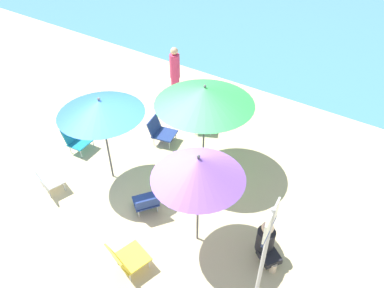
{
  "coord_description": "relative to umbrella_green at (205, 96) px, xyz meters",
  "views": [
    {
      "loc": [
        3.71,
        -3.9,
        5.58
      ],
      "look_at": [
        0.27,
        1.13,
        0.7
      ],
      "focal_mm": 33.87,
      "sensor_mm": 36.0,
      "label": 1
    }
  ],
  "objects": [
    {
      "name": "beach_chair_c",
      "position": [
        -2.77,
        -1.24,
        -1.47
      ],
      "size": [
        0.56,
        0.59,
        0.68
      ],
      "rotation": [
        0.0,
        0.0,
        0.1
      ],
      "color": "teal",
      "rests_on": "ground_plane"
    },
    {
      "name": "beach_chair_d",
      "position": [
        -0.13,
        -1.83,
        -1.56
      ],
      "size": [
        0.68,
        0.68,
        0.53
      ],
      "rotation": [
        0.0,
        0.0,
        2.52
      ],
      "color": "navy",
      "rests_on": "ground_plane"
    },
    {
      "name": "beach_chair_b",
      "position": [
        -2.22,
        -2.55,
        -1.49
      ],
      "size": [
        0.63,
        0.6,
        0.59
      ],
      "rotation": [
        0.0,
        0.0,
        1.3
      ],
      "color": "white",
      "rests_on": "ground_plane"
    },
    {
      "name": "umbrella_blue",
      "position": [
        -1.43,
        -1.47,
        -0.01
      ],
      "size": [
        1.7,
        1.7,
        2.03
      ],
      "color": "#4C4C51",
      "rests_on": "ground_plane"
    },
    {
      "name": "umbrella_green",
      "position": [
        0.0,
        0.0,
        0.0
      ],
      "size": [
        2.05,
        2.05,
        2.07
      ],
      "color": "#4C4C51",
      "rests_on": "ground_plane"
    },
    {
      "name": "sea_water",
      "position": [
        -0.39,
        11.78,
        -1.82
      ],
      "size": [
        40.0,
        16.0,
        0.01
      ],
      "primitive_type": "cube",
      "color": "teal",
      "rests_on": "ground_plane"
    },
    {
      "name": "beach_chair_e",
      "position": [
        -1.33,
        0.12,
        -1.5
      ],
      "size": [
        0.7,
        0.63,
        0.62
      ],
      "rotation": [
        0.0,
        0.0,
        0.24
      ],
      "color": "navy",
      "rests_on": "ground_plane"
    },
    {
      "name": "warning_sign",
      "position": [
        2.48,
        -2.32,
        -0.34
      ],
      "size": [
        0.08,
        0.54,
        2.25
      ],
      "rotation": [
        0.0,
        0.0,
        0.11
      ],
      "color": "#ADADB2",
      "rests_on": "ground_plane"
    },
    {
      "name": "person_c",
      "position": [
        2.24,
        -1.47,
        -1.41
      ],
      "size": [
        0.54,
        0.49,
        0.86
      ],
      "rotation": [
        0.0,
        0.0,
        5.7
      ],
      "color": "black",
      "rests_on": "ground_plane"
    },
    {
      "name": "beach_chair_f",
      "position": [
        0.43,
        -3.02,
        -1.48
      ],
      "size": [
        0.65,
        0.69,
        0.65
      ],
      "rotation": [
        0.0,
        0.0,
        1.31
      ],
      "color": "gold",
      "rests_on": "ground_plane"
    },
    {
      "name": "person_a",
      "position": [
        -2.01,
        1.68,
        -0.94
      ],
      "size": [
        0.27,
        0.27,
        1.73
      ],
      "rotation": [
        0.0,
        0.0,
        3.12
      ],
      "color": "#DB3866",
      "rests_on": "ground_plane"
    },
    {
      "name": "ground_plane",
      "position": [
        -0.39,
        -1.39,
        -1.82
      ],
      "size": [
        40.0,
        40.0,
        0.0
      ],
      "primitive_type": "plane",
      "color": "#D3BC8C"
    },
    {
      "name": "umbrella_purple",
      "position": [
        1.04,
        -1.8,
        -0.06
      ],
      "size": [
        1.53,
        1.53,
        2.03
      ],
      "color": "#4C4C51",
      "rests_on": "ground_plane"
    },
    {
      "name": "beach_chair_a",
      "position": [
        -0.72,
        1.17,
        -1.5
      ],
      "size": [
        0.67,
        0.66,
        0.61
      ],
      "rotation": [
        0.0,
        0.0,
        -1.12
      ],
      "color": "teal",
      "rests_on": "ground_plane"
    },
    {
      "name": "person_b",
      "position": [
        -0.05,
        -1.11,
        -1.38
      ],
      "size": [
        0.44,
        0.55,
        0.89
      ],
      "rotation": [
        0.0,
        0.0,
        1.17
      ],
      "color": "#2D519E",
      "rests_on": "ground_plane"
    }
  ]
}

